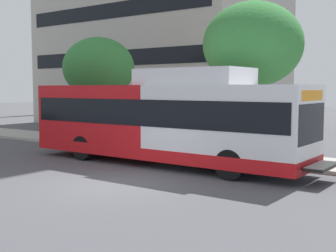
# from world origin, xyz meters

# --- Properties ---
(sidewalk_curb) EXTENTS (3.00, 56.00, 0.14)m
(sidewalk_curb) POSITION_xyz_m (7.00, 6.00, 0.07)
(sidewalk_curb) COLOR #A8A399
(sidewalk_curb) RESTS_ON ground
(transit_bus) EXTENTS (2.58, 12.25, 3.65)m
(transit_bus) POSITION_xyz_m (3.91, 0.96, 1.70)
(transit_bus) COLOR white
(transit_bus) RESTS_ON ground
(street_tree_near_stop) EXTENTS (4.19, 4.19, 6.40)m
(street_tree_near_stop) POSITION_xyz_m (7.61, -0.96, 4.75)
(street_tree_near_stop) COLOR #4C3823
(street_tree_near_stop) RESTS_ON sidewalk_curb
(street_tree_mid_block) EXTENTS (3.92, 3.92, 5.57)m
(street_tree_mid_block) POSITION_xyz_m (7.92, 8.40, 4.04)
(street_tree_mid_block) COLOR #4C3823
(street_tree_mid_block) RESTS_ON sidewalk_curb
(lattice_comm_tower) EXTENTS (1.10, 1.10, 31.13)m
(lattice_comm_tower) POSITION_xyz_m (22.44, 30.53, 10.42)
(lattice_comm_tower) COLOR #B7B7BC
(lattice_comm_tower) RESTS_ON ground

